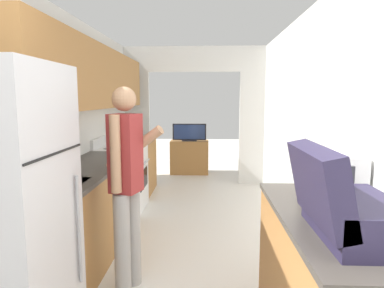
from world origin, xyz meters
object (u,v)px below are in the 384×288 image
(refrigerator, at_px, (2,220))
(tv_cabinet, at_px, (190,157))
(range_oven, at_px, (122,178))
(microwave, at_px, (330,175))
(television, at_px, (189,133))
(person, at_px, (126,184))
(suitcase, at_px, (343,206))

(refrigerator, height_order, tv_cabinet, refrigerator)
(range_oven, height_order, microwave, microwave)
(television, bearing_deg, person, -93.70)
(person, distance_m, television, 4.41)
(microwave, bearing_deg, tv_cabinet, 104.47)
(television, bearing_deg, suitcase, -79.11)
(refrigerator, xyz_separation_m, person, (0.53, 0.83, 0.01))
(person, distance_m, tv_cabinet, 4.48)
(range_oven, relative_size, person, 0.62)
(range_oven, bearing_deg, refrigerator, -89.39)
(refrigerator, height_order, microwave, refrigerator)
(suitcase, distance_m, microwave, 0.73)
(refrigerator, relative_size, tv_cabinet, 2.24)
(refrigerator, distance_m, tv_cabinet, 5.35)
(range_oven, height_order, person, person)
(microwave, relative_size, tv_cabinet, 0.58)
(refrigerator, bearing_deg, person, 57.48)
(suitcase, bearing_deg, microwave, 75.31)
(person, bearing_deg, television, 13.42)
(person, xyz_separation_m, microwave, (1.51, -0.29, 0.15))
(suitcase, xyz_separation_m, tv_cabinet, (-1.04, 5.43, -0.71))
(range_oven, distance_m, microwave, 3.18)
(refrigerator, bearing_deg, suitcase, -5.25)
(suitcase, distance_m, tv_cabinet, 5.58)
(suitcase, distance_m, television, 5.49)
(tv_cabinet, relative_size, television, 1.14)
(person, height_order, television, person)
(range_oven, height_order, tv_cabinet, range_oven)
(range_oven, relative_size, tv_cabinet, 1.31)
(refrigerator, relative_size, person, 1.06)
(range_oven, relative_size, television, 1.49)
(range_oven, xyz_separation_m, suitcase, (1.88, -3.04, 0.60))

